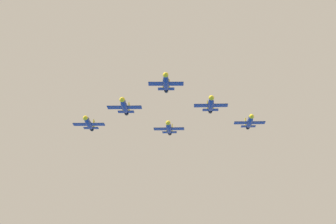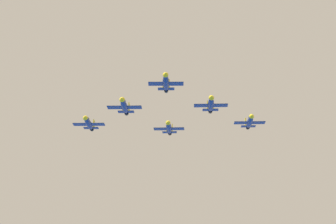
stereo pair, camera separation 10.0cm
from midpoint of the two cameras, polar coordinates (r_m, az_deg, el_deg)
jet_lead at (r=154.94m, az=-0.17°, el=2.64°), size 13.74×8.93×2.98m
jet_left_wingman at (r=167.15m, az=3.83°, el=0.69°), size 14.31×9.23×3.08m
jet_right_wingman at (r=167.69m, az=-3.88°, el=0.52°), size 14.58×9.44×3.15m
jet_left_outer at (r=180.34m, az=7.27°, el=-0.86°), size 14.00×9.04×3.01m
jet_right_outer at (r=181.47m, az=-7.03°, el=-1.00°), size 14.36×9.30×3.10m
jet_slot_rear at (r=179.12m, az=0.10°, el=-1.41°), size 13.84×8.93×2.98m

